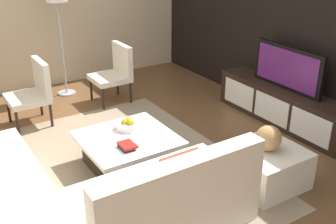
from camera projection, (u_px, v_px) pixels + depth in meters
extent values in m
plane|color=brown|center=(125.00, 174.00, 4.46)|extent=(14.00, 14.00, 0.00)
cube|color=black|center=(310.00, 18.00, 5.21)|extent=(6.40, 0.12, 2.80)
cube|color=beige|center=(39.00, 0.00, 6.44)|extent=(0.12, 5.20, 2.80)
cube|color=gray|center=(121.00, 169.00, 4.53)|extent=(3.29, 2.49, 0.01)
cube|color=black|center=(283.00, 106.00, 5.53)|extent=(2.08, 0.44, 0.50)
cube|color=white|center=(239.00, 94.00, 5.91)|extent=(0.59, 0.01, 0.35)
cube|color=white|center=(271.00, 109.00, 5.42)|extent=(0.59, 0.01, 0.35)
cube|color=white|center=(310.00, 127.00, 4.93)|extent=(0.59, 0.01, 0.35)
cube|color=black|center=(288.00, 68.00, 5.31)|extent=(1.11, 0.05, 0.56)
cube|color=#591E66|center=(286.00, 68.00, 5.30)|extent=(1.00, 0.01, 0.47)
cube|color=beige|center=(1.00, 209.00, 3.58)|extent=(2.26, 0.85, 0.41)
cube|color=beige|center=(161.00, 205.00, 3.63)|extent=(0.85, 1.55, 0.41)
cube|color=beige|center=(183.00, 184.00, 3.20)|extent=(0.18, 1.55, 0.42)
cube|color=red|center=(197.00, 170.00, 3.72)|extent=(0.60, 0.44, 0.06)
cube|color=black|center=(128.00, 154.00, 4.52)|extent=(0.75, 0.78, 0.33)
cube|color=white|center=(128.00, 139.00, 4.44)|extent=(0.94, 0.98, 0.05)
cylinder|color=black|center=(9.00, 109.00, 5.57)|extent=(0.04, 0.04, 0.38)
cylinder|color=black|center=(17.00, 122.00, 5.22)|extent=(0.04, 0.04, 0.38)
cylinder|color=black|center=(41.00, 103.00, 5.78)|extent=(0.04, 0.04, 0.38)
cylinder|color=black|center=(51.00, 114.00, 5.43)|extent=(0.04, 0.04, 0.38)
cube|color=beige|center=(28.00, 99.00, 5.42)|extent=(0.54, 0.52, 0.08)
cube|color=beige|center=(41.00, 77.00, 5.42)|extent=(0.54, 0.08, 0.45)
cylinder|color=#A5A5AA|center=(67.00, 93.00, 6.60)|extent=(0.28, 0.28, 0.02)
cylinder|color=#A5A5AA|center=(62.00, 49.00, 6.31)|extent=(0.03, 0.03, 1.43)
cube|color=beige|center=(265.00, 166.00, 4.22)|extent=(0.70, 0.70, 0.40)
cylinder|color=silver|center=(128.00, 126.00, 4.60)|extent=(0.28, 0.28, 0.07)
sphere|color=gold|center=(131.00, 123.00, 4.55)|extent=(0.08, 0.08, 0.08)
sphere|color=gold|center=(128.00, 121.00, 4.60)|extent=(0.09, 0.09, 0.09)
sphere|color=gold|center=(125.00, 122.00, 4.57)|extent=(0.07, 0.07, 0.07)
cylinder|color=black|center=(91.00, 88.00, 6.29)|extent=(0.04, 0.04, 0.38)
cylinder|color=black|center=(103.00, 98.00, 5.95)|extent=(0.04, 0.04, 0.38)
cylinder|color=black|center=(117.00, 83.00, 6.51)|extent=(0.04, 0.04, 0.38)
cylinder|color=black|center=(131.00, 92.00, 6.17)|extent=(0.04, 0.04, 0.38)
cube|color=beige|center=(110.00, 78.00, 6.15)|extent=(0.52, 0.53, 0.08)
cube|color=beige|center=(122.00, 59.00, 6.15)|extent=(0.52, 0.08, 0.45)
sphere|color=#AD8451|center=(269.00, 138.00, 4.08)|extent=(0.26, 0.26, 0.26)
cube|color=#1E232D|center=(126.00, 147.00, 4.19)|extent=(0.15, 0.13, 0.03)
cube|color=maroon|center=(127.00, 145.00, 4.18)|extent=(0.20, 0.15, 0.02)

